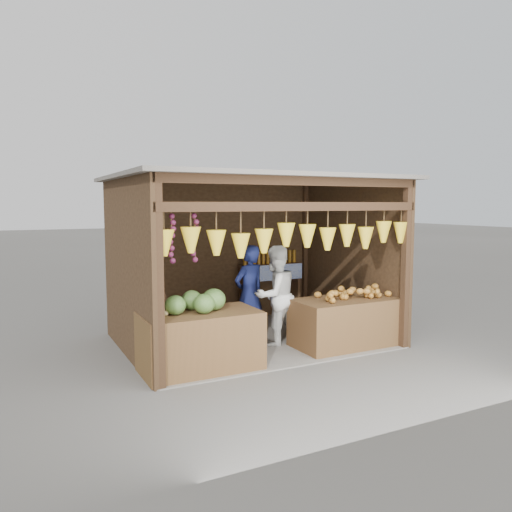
# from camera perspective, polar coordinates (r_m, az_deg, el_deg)

# --- Properties ---
(ground) EXTENTS (80.00, 80.00, 0.00)m
(ground) POSITION_cam_1_polar(r_m,az_deg,el_deg) (8.31, -0.54, -9.63)
(ground) COLOR #514F49
(ground) RESTS_ON ground
(stall_structure) EXTENTS (4.30, 3.30, 2.66)m
(stall_structure) POSITION_cam_1_polar(r_m,az_deg,el_deg) (7.97, -0.63, 1.88)
(stall_structure) COLOR slate
(stall_structure) RESTS_ON ground
(back_shelf) EXTENTS (1.25, 0.32, 1.32)m
(back_shelf) POSITION_cam_1_polar(r_m,az_deg,el_deg) (9.72, 1.66, -2.08)
(back_shelf) COLOR #382314
(back_shelf) RESTS_ON ground
(counter_left) EXTENTS (1.57, 0.85, 0.80)m
(counter_left) POSITION_cam_1_polar(r_m,az_deg,el_deg) (6.83, -6.37, -9.67)
(counter_left) COLOR #51381B
(counter_left) RESTS_ON ground
(counter_right) EXTENTS (1.73, 0.85, 0.76)m
(counter_right) POSITION_cam_1_polar(r_m,az_deg,el_deg) (8.05, 10.43, -7.45)
(counter_right) COLOR #52341B
(counter_right) RESTS_ON ground
(stool) EXTENTS (0.28, 0.28, 0.26)m
(stool) POSITION_cam_1_polar(r_m,az_deg,el_deg) (7.88, -11.70, -9.63)
(stool) COLOR black
(stool) RESTS_ON ground
(man_standing) EXTENTS (0.66, 0.52, 1.58)m
(man_standing) POSITION_cam_1_polar(r_m,az_deg,el_deg) (8.05, -0.78, -4.36)
(man_standing) COLOR #131947
(man_standing) RESTS_ON ground
(woman_standing) EXTENTS (0.87, 0.73, 1.58)m
(woman_standing) POSITION_cam_1_polar(r_m,az_deg,el_deg) (7.92, 2.22, -4.52)
(woman_standing) COLOR white
(woman_standing) RESTS_ON ground
(vendor_seated) EXTENTS (0.52, 0.34, 1.06)m
(vendor_seated) POSITION_cam_1_polar(r_m,az_deg,el_deg) (7.73, -11.80, -4.88)
(vendor_seated) COLOR brown
(vendor_seated) RESTS_ON stool
(melon_pile) EXTENTS (1.00, 0.50, 0.32)m
(melon_pile) POSITION_cam_1_polar(r_m,az_deg,el_deg) (6.70, -6.99, -5.06)
(melon_pile) COLOR #194713
(melon_pile) RESTS_ON counter_left
(tanfruit_pile) EXTENTS (0.34, 0.40, 0.13)m
(tanfruit_pile) POSITION_cam_1_polar(r_m,az_deg,el_deg) (6.52, -11.11, -6.29)
(tanfruit_pile) COLOR #988F46
(tanfruit_pile) RESTS_ON counter_left
(mango_pile) EXTENTS (1.40, 0.64, 0.22)m
(mango_pile) POSITION_cam_1_polar(r_m,az_deg,el_deg) (8.01, 10.96, -3.94)
(mango_pile) COLOR #CC421B
(mango_pile) RESTS_ON counter_right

